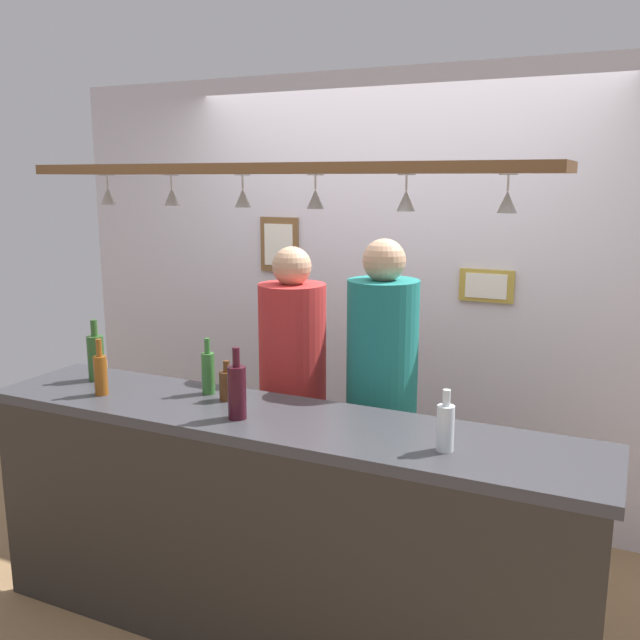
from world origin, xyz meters
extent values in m
plane|color=olive|center=(0.00, 0.00, 0.00)|extent=(8.00, 8.00, 0.00)
cube|color=silver|center=(0.00, 1.10, 1.30)|extent=(4.40, 0.06, 2.60)
cube|color=#38383D|center=(0.00, -0.35, 1.00)|extent=(2.70, 0.55, 0.04)
cube|color=#2D2823|center=(0.00, -0.60, 0.49)|extent=(2.65, 0.04, 0.98)
cube|color=brown|center=(0.00, -0.30, 2.03)|extent=(2.20, 0.36, 0.04)
cylinder|color=silver|center=(-0.88, -0.28, 2.00)|extent=(0.06, 0.06, 0.00)
cylinder|color=silver|center=(-0.88, -0.28, 1.98)|extent=(0.01, 0.01, 0.06)
cone|color=silver|center=(-0.88, -0.28, 1.91)|extent=(0.07, 0.07, 0.08)
cylinder|color=silver|center=(-0.53, -0.27, 2.00)|extent=(0.06, 0.06, 0.00)
cylinder|color=silver|center=(-0.53, -0.27, 1.98)|extent=(0.01, 0.01, 0.06)
cone|color=silver|center=(-0.53, -0.27, 1.91)|extent=(0.07, 0.07, 0.08)
cylinder|color=silver|center=(-0.17, -0.29, 2.00)|extent=(0.06, 0.06, 0.00)
cylinder|color=silver|center=(-0.17, -0.29, 1.98)|extent=(0.01, 0.01, 0.06)
cone|color=silver|center=(-0.17, -0.29, 1.91)|extent=(0.07, 0.07, 0.08)
cylinder|color=silver|center=(0.16, -0.28, 2.00)|extent=(0.06, 0.06, 0.00)
cylinder|color=silver|center=(0.16, -0.28, 1.98)|extent=(0.01, 0.01, 0.06)
cone|color=silver|center=(0.16, -0.28, 1.91)|extent=(0.07, 0.07, 0.08)
cylinder|color=silver|center=(0.54, -0.32, 2.00)|extent=(0.06, 0.06, 0.00)
cylinder|color=silver|center=(0.54, -0.32, 1.98)|extent=(0.01, 0.01, 0.06)
cone|color=silver|center=(0.54, -0.32, 1.91)|extent=(0.07, 0.07, 0.08)
cylinder|color=silver|center=(0.90, -0.31, 2.00)|extent=(0.06, 0.06, 0.00)
cylinder|color=silver|center=(0.90, -0.31, 1.98)|extent=(0.01, 0.01, 0.06)
cone|color=silver|center=(0.90, -0.31, 1.91)|extent=(0.07, 0.07, 0.08)
cube|color=#2D334C|center=(-0.23, 0.25, 0.40)|extent=(0.17, 0.18, 0.79)
cylinder|color=red|center=(-0.23, 0.25, 1.13)|extent=(0.34, 0.34, 0.69)
sphere|color=tan|center=(-0.23, 0.25, 1.57)|extent=(0.20, 0.20, 0.20)
cube|color=#2D334C|center=(0.25, 0.25, 0.41)|extent=(0.17, 0.18, 0.82)
cylinder|color=#1E7A75|center=(0.25, 0.25, 1.17)|extent=(0.34, 0.34, 0.71)
sphere|color=tan|center=(0.25, 0.25, 1.62)|extent=(0.20, 0.20, 0.20)
cylinder|color=#512D14|center=(-0.29, -0.26, 1.09)|extent=(0.07, 0.07, 0.13)
cylinder|color=#512D14|center=(-0.29, -0.26, 1.18)|extent=(0.03, 0.03, 0.05)
cylinder|color=#2D5623|center=(-1.04, -0.26, 1.13)|extent=(0.08, 0.08, 0.22)
cylinder|color=#2D5623|center=(-1.04, -0.26, 1.28)|extent=(0.03, 0.03, 0.08)
cylinder|color=#380F19|center=(-0.12, -0.44, 1.13)|extent=(0.08, 0.08, 0.22)
cylinder|color=#380F19|center=(-0.12, -0.44, 1.28)|extent=(0.03, 0.03, 0.08)
cylinder|color=#336B2D|center=(-0.42, -0.21, 1.12)|extent=(0.06, 0.06, 0.19)
cylinder|color=#336B2D|center=(-0.42, -0.21, 1.25)|extent=(0.03, 0.03, 0.07)
cylinder|color=silver|center=(0.74, -0.42, 1.11)|extent=(0.06, 0.06, 0.17)
cylinder|color=silver|center=(0.74, -0.42, 1.22)|extent=(0.03, 0.03, 0.06)
cylinder|color=brown|center=(-0.85, -0.44, 1.11)|extent=(0.06, 0.06, 0.18)
cylinder|color=brown|center=(-0.85, -0.44, 1.24)|extent=(0.03, 0.03, 0.08)
cube|color=#B29338|center=(0.57, 1.06, 1.41)|extent=(0.30, 0.02, 0.18)
cube|color=white|center=(0.57, 1.05, 1.41)|extent=(0.23, 0.01, 0.14)
cube|color=brown|center=(-0.73, 1.06, 1.58)|extent=(0.26, 0.02, 0.34)
cube|color=white|center=(-0.73, 1.05, 1.58)|extent=(0.20, 0.01, 0.26)
camera|label=1|loc=(1.33, -2.74, 1.99)|focal=38.69mm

